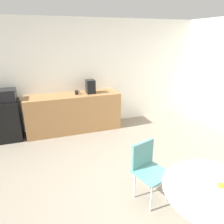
{
  "coord_description": "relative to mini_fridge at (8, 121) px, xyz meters",
  "views": [
    {
      "loc": [
        -1.06,
        -2.11,
        2.18
      ],
      "look_at": [
        0.05,
        1.09,
        0.95
      ],
      "focal_mm": 33.5,
      "sensor_mm": 36.0,
      "label": 1
    }
  ],
  "objects": [
    {
      "name": "mug_white",
      "position": [
        1.54,
        -0.01,
        0.51
      ],
      "size": [
        0.13,
        0.08,
        0.09
      ],
      "color": "black",
      "rests_on": "counter_block"
    },
    {
      "name": "coffee_maker",
      "position": [
        1.88,
        0.0,
        0.62
      ],
      "size": [
        0.2,
        0.24,
        0.32
      ],
      "primitive_type": "cube",
      "color": "black",
      "rests_on": "counter_block"
    },
    {
      "name": "round_table",
      "position": [
        2.31,
        -3.51,
        0.17
      ],
      "size": [
        1.08,
        1.08,
        0.76
      ],
      "color": "silver",
      "rests_on": "ground_plane"
    },
    {
      "name": "chair_teal",
      "position": [
        2.03,
        -2.6,
        0.08
      ],
      "size": [
        0.53,
        0.53,
        0.83
      ],
      "color": "silver",
      "rests_on": "ground_plane"
    },
    {
      "name": "microwave",
      "position": [
        0.0,
        0.0,
        0.57
      ],
      "size": [
        0.48,
        0.38,
        0.26
      ],
      "primitive_type": "cube",
      "color": "black",
      "rests_on": "mini_fridge"
    },
    {
      "name": "counter_block",
      "position": [
        1.45,
        0.0,
        0.01
      ],
      "size": [
        2.2,
        0.6,
        0.9
      ],
      "primitive_type": "cube",
      "color": "#9E7042",
      "rests_on": "ground_plane"
    },
    {
      "name": "wall_back",
      "position": [
        1.83,
        0.35,
        0.86
      ],
      "size": [
        6.0,
        0.1,
        2.6
      ],
      "primitive_type": "cube",
      "color": "white",
      "rests_on": "ground_plane"
    },
    {
      "name": "mini_fridge",
      "position": [
        0.0,
        0.0,
        0.0
      ],
      "size": [
        0.54,
        0.54,
        0.88
      ],
      "primitive_type": "cube",
      "color": "black",
      "rests_on": "ground_plane"
    },
    {
      "name": "ground_plane",
      "position": [
        1.83,
        -2.65,
        -0.44
      ],
      "size": [
        6.0,
        6.0,
        0.0
      ],
      "primitive_type": "plane",
      "color": "gray"
    },
    {
      "name": "fruit_bowl",
      "position": [
        2.3,
        -3.56,
        0.36
      ],
      "size": [
        0.25,
        0.25,
        0.11
      ],
      "color": "silver",
      "rests_on": "round_table"
    }
  ]
}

